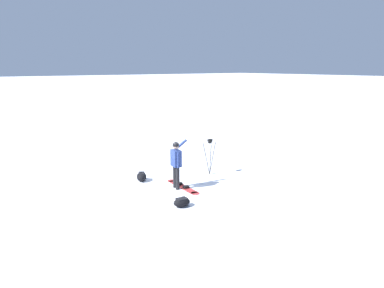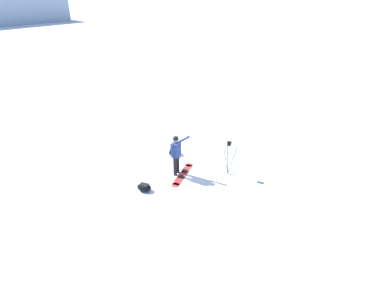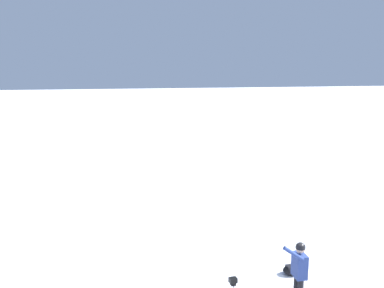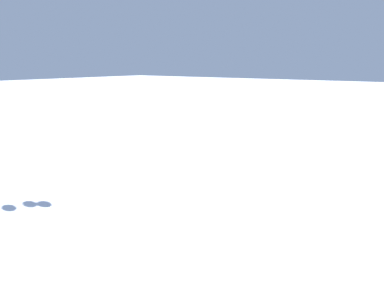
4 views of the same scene
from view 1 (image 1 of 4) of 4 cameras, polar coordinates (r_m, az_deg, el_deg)
name	(u,v)px [view 1 (image 1 of 4)]	position (r m, az deg, el deg)	size (l,w,h in m)	color
ground_plane	(168,189)	(12.49, -3.95, -7.30)	(300.00, 300.00, 0.00)	white
snowboarder	(176,160)	(12.21, -2.57, -2.68)	(0.46, 0.70, 1.71)	black
snowboard	(183,186)	(12.64, -1.53, -6.91)	(1.89, 0.37, 0.10)	#B23333
gear_bag_large	(182,202)	(10.94, -1.68, -9.42)	(0.42, 0.57, 0.27)	black
camera_tripod	(210,149)	(13.81, 2.92, -0.90)	(0.58, 0.49, 1.44)	#262628
gear_bag_small	(142,176)	(13.37, -8.22, -5.25)	(0.67, 0.59, 0.33)	black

